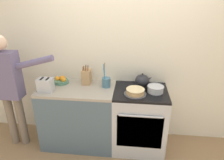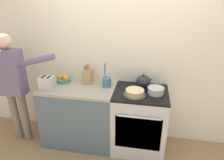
{
  "view_description": "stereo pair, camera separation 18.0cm",
  "coord_description": "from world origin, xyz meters",
  "px_view_note": "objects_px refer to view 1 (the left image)",
  "views": [
    {
      "loc": [
        0.13,
        -2.11,
        2.09
      ],
      "look_at": [
        -0.13,
        0.27,
        1.06
      ],
      "focal_mm": 32.0,
      "sensor_mm": 36.0,
      "label": 1
    },
    {
      "loc": [
        0.31,
        -2.08,
        2.09
      ],
      "look_at": [
        -0.13,
        0.27,
        1.06
      ],
      "focal_mm": 32.0,
      "sensor_mm": 36.0,
      "label": 2
    }
  ],
  "objects_px": {
    "layer_cake": "(135,92)",
    "knife_block": "(86,77)",
    "toaster": "(45,85)",
    "tea_kettle": "(142,80)",
    "mixing_bowl": "(155,89)",
    "fruit_bowl": "(61,81)",
    "stove_range": "(139,119)",
    "person_baker": "(9,84)",
    "utensil_crock": "(106,82)"
  },
  "relations": [
    {
      "from": "person_baker",
      "to": "stove_range",
      "type": "bearing_deg",
      "value": 1.69
    },
    {
      "from": "fruit_bowl",
      "to": "person_baker",
      "type": "relative_size",
      "value": 0.12
    },
    {
      "from": "utensil_crock",
      "to": "layer_cake",
      "type": "bearing_deg",
      "value": -24.58
    },
    {
      "from": "stove_range",
      "to": "mixing_bowl",
      "type": "distance_m",
      "value": 0.53
    },
    {
      "from": "layer_cake",
      "to": "person_baker",
      "type": "bearing_deg",
      "value": -179.27
    },
    {
      "from": "mixing_bowl",
      "to": "knife_block",
      "type": "distance_m",
      "value": 0.97
    },
    {
      "from": "tea_kettle",
      "to": "person_baker",
      "type": "height_order",
      "value": "person_baker"
    },
    {
      "from": "knife_block",
      "to": "fruit_bowl",
      "type": "height_order",
      "value": "knife_block"
    },
    {
      "from": "toaster",
      "to": "tea_kettle",
      "type": "bearing_deg",
      "value": 13.18
    },
    {
      "from": "stove_range",
      "to": "person_baker",
      "type": "height_order",
      "value": "person_baker"
    },
    {
      "from": "knife_block",
      "to": "toaster",
      "type": "xyz_separation_m",
      "value": [
        -0.48,
        -0.29,
        -0.02
      ]
    },
    {
      "from": "stove_range",
      "to": "knife_block",
      "type": "xyz_separation_m",
      "value": [
        -0.77,
        0.15,
        0.56
      ]
    },
    {
      "from": "knife_block",
      "to": "person_baker",
      "type": "height_order",
      "value": "person_baker"
    },
    {
      "from": "fruit_bowl",
      "to": "person_baker",
      "type": "height_order",
      "value": "person_baker"
    },
    {
      "from": "mixing_bowl",
      "to": "fruit_bowl",
      "type": "distance_m",
      "value": 1.33
    },
    {
      "from": "mixing_bowl",
      "to": "knife_block",
      "type": "xyz_separation_m",
      "value": [
        -0.95,
        0.17,
        0.06
      ]
    },
    {
      "from": "knife_block",
      "to": "utensil_crock",
      "type": "xyz_separation_m",
      "value": [
        0.29,
        -0.07,
        -0.03
      ]
    },
    {
      "from": "layer_cake",
      "to": "toaster",
      "type": "bearing_deg",
      "value": -178.39
    },
    {
      "from": "utensil_crock",
      "to": "knife_block",
      "type": "bearing_deg",
      "value": 165.74
    },
    {
      "from": "mixing_bowl",
      "to": "knife_block",
      "type": "relative_size",
      "value": 0.75
    },
    {
      "from": "mixing_bowl",
      "to": "knife_block",
      "type": "height_order",
      "value": "knife_block"
    },
    {
      "from": "stove_range",
      "to": "utensil_crock",
      "type": "bearing_deg",
      "value": 170.89
    },
    {
      "from": "fruit_bowl",
      "to": "utensil_crock",
      "type": "bearing_deg",
      "value": -4.44
    },
    {
      "from": "stove_range",
      "to": "fruit_bowl",
      "type": "distance_m",
      "value": 1.24
    },
    {
      "from": "layer_cake",
      "to": "mixing_bowl",
      "type": "xyz_separation_m",
      "value": [
        0.26,
        0.09,
        0.01
      ]
    },
    {
      "from": "knife_block",
      "to": "stove_range",
      "type": "bearing_deg",
      "value": -11.08
    },
    {
      "from": "toaster",
      "to": "mixing_bowl",
      "type": "bearing_deg",
      "value": 4.85
    },
    {
      "from": "stove_range",
      "to": "layer_cake",
      "type": "xyz_separation_m",
      "value": [
        -0.08,
        -0.11,
        0.49
      ]
    },
    {
      "from": "knife_block",
      "to": "person_baker",
      "type": "distance_m",
      "value": 1.04
    },
    {
      "from": "layer_cake",
      "to": "mixing_bowl",
      "type": "bearing_deg",
      "value": 18.78
    },
    {
      "from": "utensil_crock",
      "to": "toaster",
      "type": "xyz_separation_m",
      "value": [
        -0.77,
        -0.22,
        0.01
      ]
    },
    {
      "from": "stove_range",
      "to": "tea_kettle",
      "type": "height_order",
      "value": "tea_kettle"
    },
    {
      "from": "knife_block",
      "to": "person_baker",
      "type": "xyz_separation_m",
      "value": [
        -1.0,
        -0.28,
        -0.04
      ]
    },
    {
      "from": "toaster",
      "to": "person_baker",
      "type": "height_order",
      "value": "person_baker"
    },
    {
      "from": "utensil_crock",
      "to": "person_baker",
      "type": "height_order",
      "value": "person_baker"
    },
    {
      "from": "tea_kettle",
      "to": "mixing_bowl",
      "type": "distance_m",
      "value": 0.24
    },
    {
      "from": "stove_range",
      "to": "tea_kettle",
      "type": "relative_size",
      "value": 3.76
    },
    {
      "from": "toaster",
      "to": "utensil_crock",
      "type": "bearing_deg",
      "value": 15.69
    },
    {
      "from": "stove_range",
      "to": "toaster",
      "type": "relative_size",
      "value": 4.36
    },
    {
      "from": "layer_cake",
      "to": "toaster",
      "type": "xyz_separation_m",
      "value": [
        -1.18,
        -0.03,
        0.05
      ]
    },
    {
      "from": "tea_kettle",
      "to": "fruit_bowl",
      "type": "height_order",
      "value": "tea_kettle"
    },
    {
      "from": "person_baker",
      "to": "knife_block",
      "type": "bearing_deg",
      "value": 13.11
    },
    {
      "from": "fruit_bowl",
      "to": "toaster",
      "type": "height_order",
      "value": "toaster"
    },
    {
      "from": "toaster",
      "to": "person_baker",
      "type": "relative_size",
      "value": 0.13
    },
    {
      "from": "fruit_bowl",
      "to": "toaster",
      "type": "relative_size",
      "value": 0.97
    },
    {
      "from": "utensil_crock",
      "to": "person_baker",
      "type": "distance_m",
      "value": 1.31
    },
    {
      "from": "layer_cake",
      "to": "knife_block",
      "type": "relative_size",
      "value": 1.0
    },
    {
      "from": "stove_range",
      "to": "person_baker",
      "type": "bearing_deg",
      "value": -175.82
    },
    {
      "from": "layer_cake",
      "to": "utensil_crock",
      "type": "height_order",
      "value": "utensil_crock"
    },
    {
      "from": "layer_cake",
      "to": "utensil_crock",
      "type": "xyz_separation_m",
      "value": [
        -0.4,
        0.18,
        0.04
      ]
    }
  ]
}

